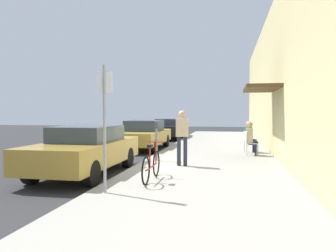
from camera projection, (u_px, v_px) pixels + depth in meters
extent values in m
plane|color=#2D2D30|center=(137.00, 168.00, 10.23)|extent=(60.00, 60.00, 0.00)
cube|color=#9E9B93|center=(212.00, 159.00, 11.77)|extent=(4.50, 32.00, 0.12)
cube|color=beige|center=(281.00, 76.00, 11.19)|extent=(0.30, 32.00, 6.04)
cube|color=#4C381E|center=(261.00, 89.00, 11.22)|extent=(1.10, 2.80, 0.12)
cube|color=#A58433|center=(86.00, 152.00, 9.05)|extent=(1.80, 4.40, 0.62)
cube|color=#333D47|center=(88.00, 133.00, 9.17)|extent=(1.48, 2.11, 0.43)
cylinder|color=black|center=(128.00, 157.00, 10.25)|extent=(0.22, 0.64, 0.64)
cylinder|color=black|center=(82.00, 156.00, 10.55)|extent=(0.22, 0.64, 0.64)
cylinder|color=black|center=(91.00, 173.00, 7.57)|extent=(0.22, 0.64, 0.64)
cylinder|color=black|center=(31.00, 171.00, 7.87)|extent=(0.22, 0.64, 0.64)
cube|color=#A58433|center=(144.00, 137.00, 15.19)|extent=(1.80, 4.40, 0.57)
cube|color=#333D47|center=(145.00, 126.00, 15.32)|extent=(1.48, 2.11, 0.50)
cylinder|color=black|center=(166.00, 141.00, 16.39)|extent=(0.22, 0.64, 0.64)
cylinder|color=black|center=(136.00, 140.00, 16.69)|extent=(0.22, 0.64, 0.64)
cylinder|color=black|center=(153.00, 146.00, 13.71)|extent=(0.22, 0.64, 0.64)
cylinder|color=black|center=(118.00, 145.00, 14.01)|extent=(0.22, 0.64, 0.64)
cube|color=black|center=(168.00, 130.00, 21.29)|extent=(1.80, 4.40, 0.61)
cube|color=#333D47|center=(169.00, 122.00, 21.41)|extent=(1.48, 2.11, 0.41)
cylinder|color=black|center=(183.00, 133.00, 22.49)|extent=(0.22, 0.64, 0.64)
cylinder|color=black|center=(161.00, 133.00, 22.79)|extent=(0.22, 0.64, 0.64)
cylinder|color=black|center=(177.00, 136.00, 19.81)|extent=(0.22, 0.64, 0.64)
cylinder|color=black|center=(152.00, 135.00, 20.11)|extent=(0.22, 0.64, 0.64)
cylinder|color=slate|center=(157.00, 144.00, 10.92)|extent=(0.07, 0.07, 1.10)
cube|color=#383D42|center=(156.00, 125.00, 10.89)|extent=(0.12, 0.10, 0.22)
cylinder|color=gray|center=(105.00, 129.00, 6.50)|extent=(0.06, 0.06, 2.60)
cube|color=white|center=(105.00, 82.00, 6.48)|extent=(0.32, 0.02, 0.44)
torus|color=black|center=(156.00, 163.00, 8.23)|extent=(0.04, 0.66, 0.66)
torus|color=black|center=(146.00, 171.00, 7.20)|extent=(0.04, 0.66, 0.66)
cylinder|color=maroon|center=(151.00, 167.00, 7.71)|extent=(0.04, 1.05, 0.04)
cylinder|color=maroon|center=(150.00, 157.00, 7.56)|extent=(0.04, 0.04, 0.50)
cube|color=black|center=(150.00, 146.00, 7.55)|extent=(0.10, 0.20, 0.06)
cylinder|color=maroon|center=(156.00, 153.00, 8.17)|extent=(0.03, 0.03, 0.56)
cylinder|color=maroon|center=(156.00, 142.00, 8.16)|extent=(0.46, 0.03, 0.03)
cylinder|color=silver|center=(257.00, 149.00, 12.42)|extent=(0.04, 0.04, 0.45)
cylinder|color=silver|center=(257.00, 150.00, 12.05)|extent=(0.04, 0.04, 0.45)
cylinder|color=silver|center=(246.00, 149.00, 12.50)|extent=(0.04, 0.04, 0.45)
cylinder|color=silver|center=(247.00, 150.00, 12.12)|extent=(0.04, 0.04, 0.45)
cube|color=silver|center=(252.00, 143.00, 12.26)|extent=(0.45, 0.45, 0.03)
cube|color=silver|center=(246.00, 138.00, 12.29)|extent=(0.04, 0.44, 0.40)
cylinder|color=#232838|center=(256.00, 149.00, 12.33)|extent=(0.11, 0.11, 0.47)
cylinder|color=#232838|center=(253.00, 143.00, 12.35)|extent=(0.36, 0.15, 0.14)
cylinder|color=#232838|center=(257.00, 150.00, 12.14)|extent=(0.11, 0.11, 0.47)
cylinder|color=#232838|center=(253.00, 143.00, 12.15)|extent=(0.36, 0.15, 0.14)
cube|color=#CCB28C|center=(250.00, 135.00, 12.26)|extent=(0.23, 0.36, 0.56)
sphere|color=tan|center=(250.00, 125.00, 12.25)|extent=(0.22, 0.22, 0.22)
cylinder|color=silver|center=(253.00, 146.00, 13.44)|extent=(0.04, 0.04, 0.45)
cylinder|color=silver|center=(256.00, 147.00, 13.06)|extent=(0.04, 0.04, 0.45)
cylinder|color=silver|center=(244.00, 146.00, 13.42)|extent=(0.04, 0.04, 0.45)
cylinder|color=silver|center=(247.00, 147.00, 13.04)|extent=(0.04, 0.04, 0.45)
cube|color=silver|center=(250.00, 141.00, 13.23)|extent=(0.53, 0.53, 0.03)
cube|color=silver|center=(245.00, 136.00, 13.21)|extent=(0.13, 0.44, 0.40)
cylinder|color=#232838|center=(254.00, 146.00, 13.35)|extent=(0.11, 0.11, 0.47)
cylinder|color=#232838|center=(251.00, 141.00, 13.33)|extent=(0.38, 0.22, 0.14)
cylinder|color=#232838|center=(255.00, 147.00, 13.15)|extent=(0.11, 0.11, 0.47)
cylinder|color=#232838|center=(252.00, 141.00, 13.13)|extent=(0.38, 0.22, 0.14)
cube|color=#267233|center=(248.00, 134.00, 13.21)|extent=(0.30, 0.40, 0.56)
sphere|color=tan|center=(248.00, 124.00, 13.20)|extent=(0.22, 0.22, 0.22)
cylinder|color=#232838|center=(179.00, 151.00, 9.86)|extent=(0.12, 0.12, 0.90)
cylinder|color=#232838|center=(185.00, 151.00, 9.82)|extent=(0.12, 0.12, 0.90)
cube|color=#CCB28C|center=(182.00, 128.00, 9.81)|extent=(0.36, 0.22, 0.56)
sphere|color=tan|center=(182.00, 114.00, 9.79)|extent=(0.22, 0.22, 0.22)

